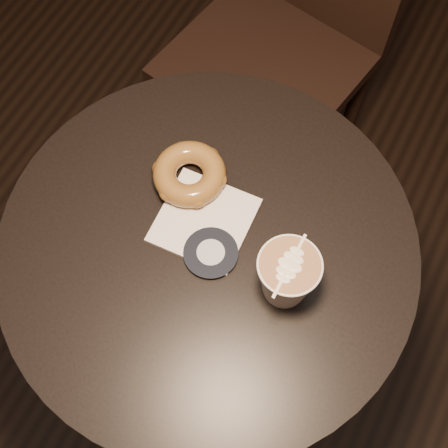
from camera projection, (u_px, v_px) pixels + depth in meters
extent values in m
plane|color=black|center=(214.00, 348.00, 1.71)|extent=(4.50, 4.50, 0.00)
cylinder|color=black|center=(208.00, 247.00, 1.04)|extent=(0.70, 0.70, 0.03)
cylinder|color=black|center=(212.00, 310.00, 1.37)|extent=(0.07, 0.07, 0.70)
cylinder|color=black|center=(214.00, 347.00, 1.70)|extent=(0.44, 0.44, 0.02)
cube|color=black|center=(267.00, 63.00, 1.51)|extent=(0.50, 0.50, 0.04)
cylinder|color=black|center=(169.00, 129.00, 1.72)|extent=(0.04, 0.04, 0.48)
cylinder|color=black|center=(276.00, 201.00, 1.63)|extent=(0.04, 0.04, 0.48)
cylinder|color=black|center=(249.00, 46.00, 1.84)|extent=(0.04, 0.04, 0.48)
cylinder|color=black|center=(352.00, 110.00, 1.74)|extent=(0.04, 0.04, 0.48)
cube|color=white|center=(204.00, 220.00, 1.04)|extent=(0.16, 0.16, 0.01)
torus|color=brown|center=(189.00, 174.00, 1.05)|extent=(0.12, 0.12, 0.04)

